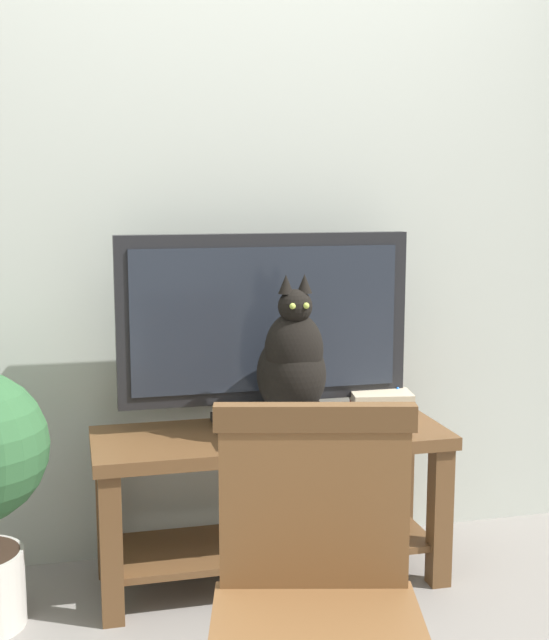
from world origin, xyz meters
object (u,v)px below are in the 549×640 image
at_px(cat, 293,363).
at_px(wooden_chair, 317,586).
at_px(tv, 265,325).
at_px(tv_stand, 271,479).
at_px(book_stack, 380,406).
at_px(media_box, 291,426).

relative_size(cat, wooden_chair, 0.53).
bearing_deg(cat, tv, 104.80).
bearing_deg(tv_stand, tv, 89.99).
height_order(wooden_chair, book_stack, wooden_chair).
distance_m(wooden_chair, book_stack, 1.27).
distance_m(tv, wooden_chair, 1.25).
xyz_separation_m(tv, media_box, (0.05, -0.18, -0.32)).
bearing_deg(tv, cat, -75.20).
relative_size(tv, media_box, 2.45).
height_order(cat, book_stack, cat).
xyz_separation_m(tv, cat, (0.05, -0.19, -0.10)).
height_order(tv_stand, cat, cat).
height_order(media_box, wooden_chair, wooden_chair).
bearing_deg(book_stack, tv_stand, -173.67).
relative_size(cat, book_stack, 2.06).
bearing_deg(tv_stand, book_stack, 6.33).
xyz_separation_m(wooden_chair, book_stack, (0.57, 1.13, 0.07)).
bearing_deg(cat, book_stack, 21.43).
bearing_deg(cat, tv_stand, 117.40).
bearing_deg(tv_stand, wooden_chair, -98.35).
xyz_separation_m(tv, book_stack, (0.42, -0.05, -0.31)).
bearing_deg(wooden_chair, media_box, 78.24).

